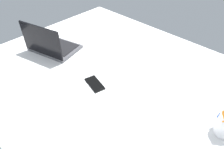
# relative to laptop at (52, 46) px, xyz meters

# --- Properties ---
(bed_mattress) EXTENTS (1.80, 1.40, 0.18)m
(bed_mattress) POSITION_rel_laptop_xyz_m (-0.54, -0.11, -0.13)
(bed_mattress) COLOR white
(bed_mattress) RESTS_ON ground
(laptop) EXTENTS (0.38, 0.31, 0.23)m
(laptop) POSITION_rel_laptop_xyz_m (0.00, 0.00, 0.00)
(laptop) COLOR #4C4C51
(laptop) RESTS_ON bed_mattress
(cell_phone) EXTENTS (0.15, 0.10, 0.01)m
(cell_phone) POSITION_rel_laptop_xyz_m (-0.48, 0.03, -0.04)
(cell_phone) COLOR black
(cell_phone) RESTS_ON bed_mattress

